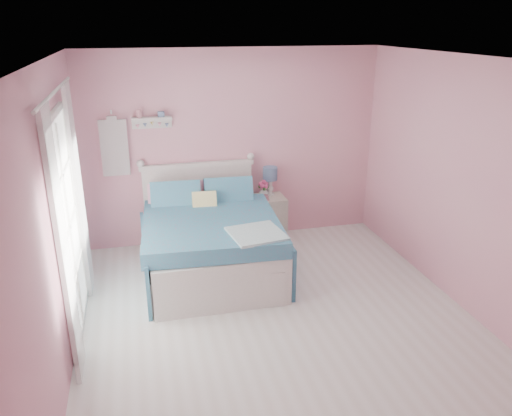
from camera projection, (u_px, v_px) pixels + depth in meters
name	position (u px, v px, depth m)	size (l,w,h in m)	color
floor	(279.00, 321.00, 5.16)	(4.50, 4.50, 0.00)	silver
room_shell	(282.00, 174.00, 4.60)	(4.50, 4.50, 4.50)	pink
bed	(210.00, 242.00, 6.05)	(1.65, 2.01, 1.14)	silver
nightstand	(269.00, 218.00, 6.97)	(0.44, 0.43, 0.63)	beige
table_lamp	(270.00, 176.00, 6.86)	(0.20, 0.20, 0.40)	white
vase	(264.00, 192.00, 6.84)	(0.13, 0.13, 0.14)	silver
teacup	(265.00, 198.00, 6.73)	(0.09, 0.09, 0.07)	pink
roses	(264.00, 184.00, 6.80)	(0.14, 0.11, 0.12)	#DF4C88
wall_shelf	(151.00, 120.00, 6.30)	(0.50, 0.15, 0.25)	silver
hanging_dress	(115.00, 148.00, 6.30)	(0.34, 0.03, 0.72)	white
french_door	(68.00, 228.00, 4.70)	(0.04, 1.32, 2.16)	silver
curtain_near	(63.00, 250.00, 4.00)	(0.04, 0.40, 2.32)	white
curtain_far	(79.00, 192.00, 5.35)	(0.04, 0.40, 2.32)	white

